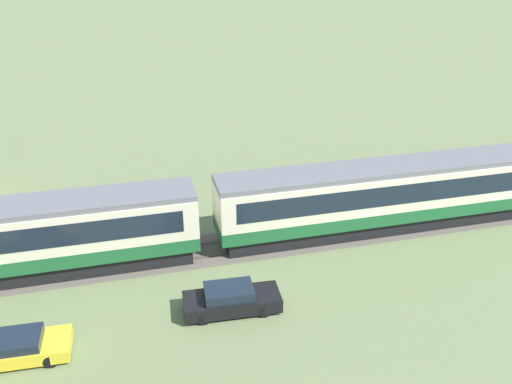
# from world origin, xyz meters

# --- Properties ---
(passenger_train) EXTENTS (87.98, 2.94, 4.23)m
(passenger_train) POSITION_xyz_m (-22.82, -0.31, 2.34)
(passenger_train) COLOR #1E6033
(passenger_train) RESTS_ON ground_plane
(railway_track) EXTENTS (136.69, 3.60, 0.04)m
(railway_track) POSITION_xyz_m (-21.65, -0.31, 0.01)
(railway_track) COLOR #665B51
(railway_track) RESTS_ON ground_plane
(parked_car_black) EXTENTS (4.81, 2.05, 1.38)m
(parked_car_black) POSITION_xyz_m (-22.89, -6.04, 0.65)
(parked_car_black) COLOR black
(parked_car_black) RESTS_ON ground_plane
(parked_car_yellow) EXTENTS (4.19, 2.09, 1.16)m
(parked_car_yellow) POSITION_xyz_m (-32.42, -6.95, 0.56)
(parked_car_yellow) COLOR yellow
(parked_car_yellow) RESTS_ON ground_plane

